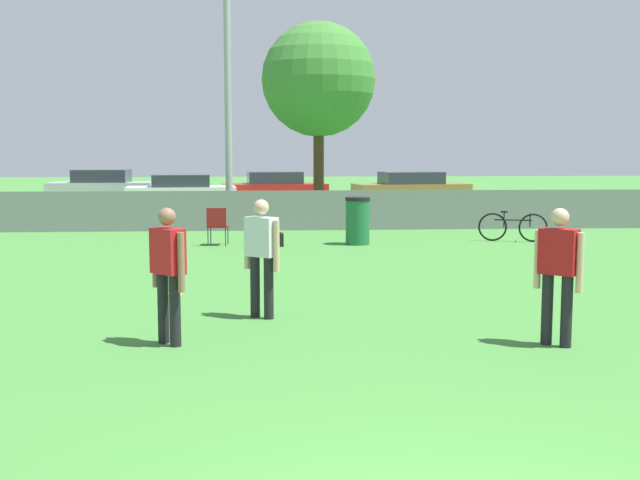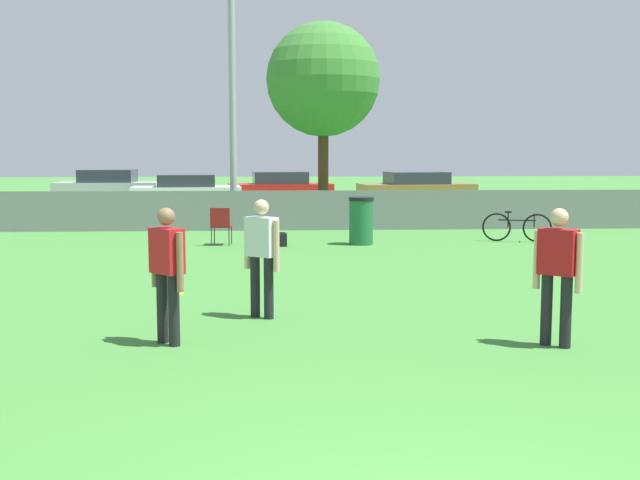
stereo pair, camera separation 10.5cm
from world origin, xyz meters
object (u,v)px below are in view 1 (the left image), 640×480
parked_car_silver (102,187)px  parked_car_white (181,191)px  player_defender_red (558,267)px  parked_car_tan (411,188)px  player_receiver_white (262,250)px  light_pole (227,50)px  frisbee_disc (173,294)px  folding_chair_sideline (217,224)px  player_thrower_red (168,266)px  bicycle_sideline (513,227)px  parked_car_red (275,188)px  tree_near_pole (319,80)px  gear_bag_sideline (269,240)px  trash_bin (358,221)px

parked_car_silver → parked_car_white: 4.30m
player_defender_red → parked_car_tan: (2.51, 23.32, -0.27)m
player_receiver_white → light_pole: bearing=131.9°
light_pole → frisbee_disc: (-0.37, -10.96, -5.03)m
folding_chair_sideline → parked_car_tan: (6.98, 13.46, 0.13)m
player_thrower_red → parked_car_tan: size_ratio=0.33×
player_receiver_white → player_defender_red: bearing=10.0°
player_receiver_white → player_thrower_red: (-1.06, -1.41, 0.00)m
light_pole → parked_car_white: light_pole is taller
light_pole → bicycle_sideline: (7.06, -4.32, -4.68)m
player_thrower_red → player_receiver_white: bearing=100.4°
parked_car_red → player_defender_red: bearing=-88.4°
tree_near_pole → player_thrower_red: tree_near_pole is taller
player_thrower_red → parked_car_silver: (-5.52, 23.73, -0.23)m
player_receiver_white → tree_near_pole: bearing=120.5°
player_thrower_red → parked_car_tan: player_thrower_red is taller
light_pole → tree_near_pole: (2.67, 1.06, -0.75)m
player_thrower_red → parked_car_red: player_thrower_red is taller
gear_bag_sideline → folding_chair_sideline: bearing=170.7°
gear_bag_sideline → frisbee_disc: bearing=-103.9°
folding_chair_sideline → parked_car_white: (-2.06, 11.64, 0.14)m
light_pole → trash_bin: size_ratio=7.66×
trash_bin → parked_car_white: 12.81m
frisbee_disc → tree_near_pole: bearing=75.8°
parked_car_tan → parked_car_red: bearing=167.7°
player_receiver_white → folding_chair_sideline: player_receiver_white is taller
tree_near_pole → player_receiver_white: bearing=-96.8°
tree_near_pole → frisbee_disc: 13.11m
bicycle_sideline → parked_car_silver: bearing=148.5°
trash_bin → parked_car_tan: parked_car_tan is taller
light_pole → parked_car_red: 10.22m
tree_near_pole → parked_car_tan: bearing=61.3°
gear_bag_sideline → parked_car_white: (-3.27, 11.83, 0.50)m
player_receiver_white → trash_bin: 8.41m
frisbee_disc → trash_bin: (3.59, 6.29, 0.55)m
player_defender_red → gear_bag_sideline: player_defender_red is taller
frisbee_disc → parked_car_red: 20.16m
parked_car_silver → parked_car_white: parked_car_silver is taller
folding_chair_sideline → gear_bag_sideline: 1.28m
player_receiver_white → frisbee_disc: bearing=164.8°
trash_bin → parked_car_red: 13.90m
folding_chair_sideline → gear_bag_sideline: bearing=175.7°
player_receiver_white → player_thrower_red: bearing=-89.6°
bicycle_sideline → frisbee_disc: bearing=-122.0°
player_defender_red → trash_bin: bearing=137.8°
parked_car_silver → parked_car_red: parked_car_silver is taller
light_pole → tree_near_pole: size_ratio=1.42×
trash_bin → parked_car_white: (-5.35, 11.64, 0.09)m
player_thrower_red → parked_car_red: bearing=133.8°
bicycle_sideline → parked_car_tan: 13.13m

